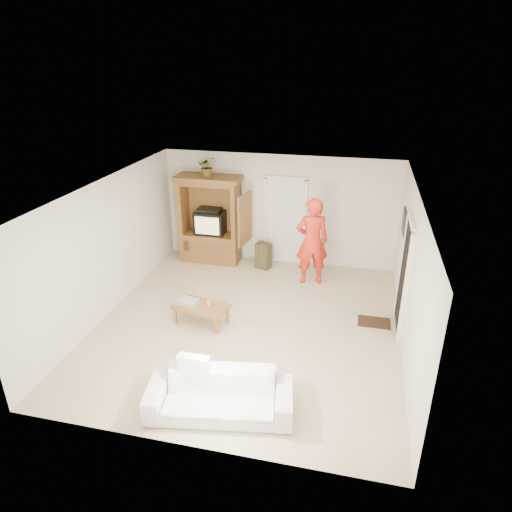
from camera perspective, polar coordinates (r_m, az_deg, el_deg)
The scene contains 19 objects.
floor at distance 8.68m, azimuth -0.94°, elevation -8.53°, with size 6.00×6.00×0.00m, color tan.
ceiling at distance 7.60m, azimuth -1.07°, elevation 8.22°, with size 6.00×6.00×0.00m, color white.
wall_back at distance 10.79m, azimuth 2.90°, elevation 5.79°, with size 5.50×5.50×0.00m, color silver.
wall_front at distance 5.60m, azimuth -8.71°, elevation -13.31°, with size 5.50×5.50×0.00m, color silver.
wall_left at distance 9.07m, azimuth -18.10°, elevation 0.98°, with size 6.00×6.00×0.00m, color silver.
wall_right at distance 7.91m, azimuth 18.73°, elevation -2.57°, with size 6.00×6.00×0.00m, color silver.
armoire at distance 10.98m, azimuth -5.60°, elevation 3.88°, with size 1.82×1.14×2.10m.
door_back at distance 10.83m, azimuth 3.62°, elevation 4.27°, with size 0.85×0.05×2.04m, color white.
doorway_right at distance 8.56m, azimuth 18.04°, elevation -2.48°, with size 0.05×0.90×2.04m, color black.
framed_picture at distance 9.54m, azimuth 18.05°, elevation 4.05°, with size 0.03×0.60×0.48m, color black.
doormat at distance 9.00m, azimuth 14.52°, elevation -8.01°, with size 0.60×0.40×0.02m, color #382316.
plant at distance 10.56m, azimuth -6.09°, elevation 11.08°, with size 0.41×0.36×0.46m, color #4C7238.
man at distance 9.87m, azimuth 7.01°, elevation 1.82°, with size 0.71×0.47×1.94m, color red.
sofa at distance 6.68m, azimuth -4.57°, elevation -16.93°, with size 2.04×0.80×0.60m, color silver.
coffee_table at distance 8.62m, azimuth -6.90°, elevation -6.42°, with size 1.09×0.73×0.38m.
towel at distance 8.66m, azimuth -8.53°, elevation -5.69°, with size 0.38×0.28×0.08m, color #F55155.
candle at distance 8.57m, azimuth -5.96°, elevation -5.82°, with size 0.08×0.08×0.10m, color tan.
backpack_black at distance 10.99m, azimuth 1.02°, elevation 0.16°, with size 0.37×0.22×0.45m, color black, non-canonical shape.
backpack_olive at distance 10.72m, azimuth 0.92°, elevation 0.04°, with size 0.33×0.24×0.62m, color #47442B, non-canonical shape.
Camera 1 is at (1.80, -7.09, 4.67)m, focal length 32.00 mm.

